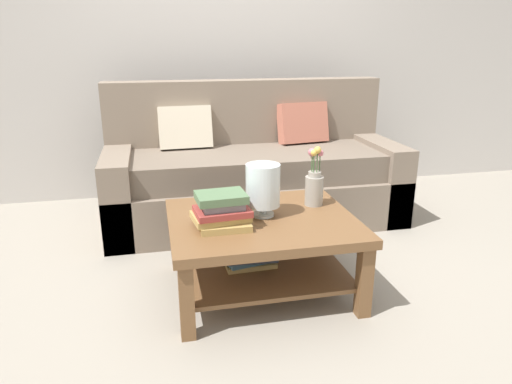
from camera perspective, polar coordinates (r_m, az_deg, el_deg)
ground_plane at (r=3.04m, az=0.90°, el=-8.58°), size 10.00×10.00×0.00m
back_wall at (r=4.34m, az=-4.32°, el=17.83°), size 6.40×0.12×2.70m
couch at (r=3.69m, az=-0.40°, el=2.33°), size 2.23×0.90×1.06m
coffee_table at (r=2.60m, az=0.62°, el=-5.68°), size 1.01×0.85×0.44m
book_stack_main at (r=2.41m, az=-4.15°, el=-2.36°), size 0.31×0.25×0.18m
glass_hurricane_vase at (r=2.53m, az=0.85°, el=0.69°), size 0.19×0.19×0.29m
flower_pitcher at (r=2.74m, az=7.10°, el=1.06°), size 0.11×0.11×0.35m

